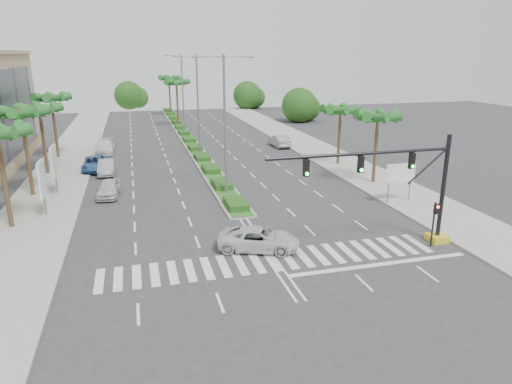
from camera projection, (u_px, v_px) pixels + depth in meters
ground at (272, 260)px, 27.63m from camera, size 160.00×160.00×0.00m
footpath_right at (351, 168)px, 49.88m from camera, size 6.00×120.00×0.15m
footpath_left at (53, 188)px, 42.30m from camera, size 6.00×120.00×0.15m
median at (185, 136)px, 69.18m from camera, size 2.20×75.00×0.20m
median_grass at (185, 135)px, 69.14m from camera, size 1.80×75.00×0.04m
signal_gantry at (412, 194)px, 28.94m from camera, size 12.60×1.20×7.20m
pedestrian_signal at (435, 217)px, 29.06m from camera, size 0.28×0.36×3.00m
direction_sign at (400, 174)px, 37.67m from camera, size 2.70×0.11×3.40m
billboard_near at (42, 180)px, 34.24m from camera, size 0.18×2.10×4.35m
billboard_far at (54, 162)px, 39.78m from camera, size 0.18×2.10×4.35m
palm_left_mid at (22, 115)px, 38.09m from camera, size 4.57×4.68×7.95m
palm_left_far at (40, 111)px, 45.65m from camera, size 4.57×4.68×7.35m
palm_left_end at (51, 100)px, 52.93m from camera, size 4.57×4.68×7.75m
palm_right_near at (378, 119)px, 42.39m from camera, size 4.57×4.68×7.05m
palm_right_far at (341, 112)px, 49.86m from camera, size 4.57×4.68×6.75m
palm_median_a at (176, 84)px, 76.36m from camera, size 4.57×4.68×8.05m
palm_median_b at (169, 79)px, 90.22m from camera, size 4.57×4.68×8.05m
streetlight_near at (225, 118)px, 38.59m from camera, size 5.10×0.25×12.00m
streetlight_mid at (198, 100)px, 53.37m from camera, size 5.10×0.25×12.00m
streetlight_far at (183, 90)px, 68.15m from camera, size 5.10×0.25×12.00m
car_parked_a at (109, 188)px, 39.87m from camera, size 2.22×4.50×1.48m
car_parked_b at (106, 167)px, 47.30m from camera, size 1.64×4.54×1.49m
car_parked_c at (95, 164)px, 48.85m from camera, size 2.55×5.40×1.49m
car_parked_d at (105, 147)px, 57.48m from camera, size 2.27×5.41×1.56m
car_crossing at (259, 239)px, 29.00m from camera, size 5.71×4.11×1.44m
car_right at (279, 141)px, 61.34m from camera, size 1.90×4.93×1.60m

